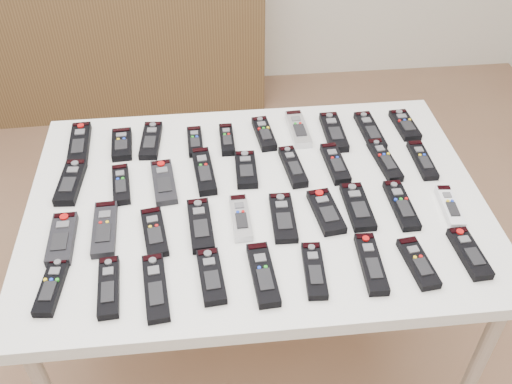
{
  "coord_description": "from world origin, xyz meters",
  "views": [
    {
      "loc": [
        -0.0,
        -1.18,
        1.83
      ],
      "look_at": [
        0.12,
        -0.02,
        0.8
      ],
      "focal_mm": 40.0,
      "sensor_mm": 36.0,
      "label": 1
    }
  ],
  "objects": [
    {
      "name": "remote_7",
      "position": [
        0.39,
        0.25,
        0.79
      ],
      "size": [
        0.06,
        0.19,
        0.02
      ],
      "primitive_type": "cube",
      "rotation": [
        0.0,
        0.0,
        0.0
      ],
      "color": "black",
      "rests_on": "table"
    },
    {
      "name": "remote_14",
      "position": [
        0.1,
        0.1,
        0.79
      ],
      "size": [
        0.06,
        0.15,
        0.02
      ],
      "primitive_type": "cube",
      "rotation": [
        0.0,
        0.0,
        -0.02
      ],
      "color": "black",
      "rests_on": "table"
    },
    {
      "name": "remote_13",
      "position": [
        -0.02,
        0.1,
        0.79
      ],
      "size": [
        0.07,
        0.2,
        0.02
      ],
      "primitive_type": "cube",
      "rotation": [
        0.0,
        0.0,
        0.09
      ],
      "color": "black",
      "rests_on": "table"
    },
    {
      "name": "remote_5",
      "position": [
        0.17,
        0.27,
        0.79
      ],
      "size": [
        0.06,
        0.16,
        0.02
      ],
      "primitive_type": "cube",
      "rotation": [
        0.0,
        0.0,
        0.1
      ],
      "color": "black",
      "rests_on": "table"
    },
    {
      "name": "remote_18",
      "position": [
        0.62,
        0.09,
        0.79
      ],
      "size": [
        0.05,
        0.17,
        0.02
      ],
      "primitive_type": "cube",
      "rotation": [
        0.0,
        0.0,
        -0.01
      ],
      "color": "black",
      "rests_on": "table"
    },
    {
      "name": "remote_19",
      "position": [
        -0.39,
        -0.13,
        0.79
      ],
      "size": [
        0.06,
        0.17,
        0.02
      ],
      "primitive_type": "cube",
      "rotation": [
        0.0,
        0.0,
        0.02
      ],
      "color": "black",
      "rests_on": "table"
    },
    {
      "name": "remote_35",
      "position": [
        0.37,
        -0.3,
        0.79
      ],
      "size": [
        0.06,
        0.19,
        0.02
      ],
      "primitive_type": "cube",
      "rotation": [
        0.0,
        0.0,
        -0.04
      ],
      "color": "black",
      "rests_on": "table"
    },
    {
      "name": "remote_36",
      "position": [
        0.48,
        -0.31,
        0.79
      ],
      "size": [
        0.07,
        0.16,
        0.02
      ],
      "primitive_type": "cube",
      "rotation": [
        0.0,
        0.0,
        0.1
      ],
      "color": "black",
      "rests_on": "table"
    },
    {
      "name": "remote_0",
      "position": [
        -0.39,
        0.27,
        0.79
      ],
      "size": [
        0.07,
        0.21,
        0.02
      ],
      "primitive_type": "cube",
      "rotation": [
        0.0,
        0.0,
        0.04
      ],
      "color": "black",
      "rests_on": "table"
    },
    {
      "name": "remote_22",
      "position": [
        -0.04,
        -0.12,
        0.79
      ],
      "size": [
        0.07,
        0.19,
        0.02
      ],
      "primitive_type": "cube",
      "rotation": [
        0.0,
        0.0,
        0.06
      ],
      "color": "black",
      "rests_on": "table"
    },
    {
      "name": "remote_24",
      "position": [
        0.18,
        -0.11,
        0.79
      ],
      "size": [
        0.06,
        0.18,
        0.02
      ],
      "primitive_type": "cube",
      "rotation": [
        0.0,
        0.0,
        -0.03
      ],
      "color": "black",
      "rests_on": "table"
    },
    {
      "name": "remote_33",
      "position": [
        0.11,
        -0.3,
        0.79
      ],
      "size": [
        0.06,
        0.19,
        0.02
      ],
      "primitive_type": "cube",
      "rotation": [
        0.0,
        0.0,
        0.06
      ],
      "color": "black",
      "rests_on": "table"
    },
    {
      "name": "table",
      "position": [
        0.12,
        -0.02,
        0.72
      ],
      "size": [
        1.25,
        0.88,
        0.78
      ],
      "color": "white",
      "rests_on": "ground"
    },
    {
      "name": "remote_12",
      "position": [
        -0.13,
        0.07,
        0.79
      ],
      "size": [
        0.08,
        0.19,
        0.02
      ],
      "primitive_type": "cube",
      "rotation": [
        0.0,
        0.0,
        0.12
      ],
      "color": "black",
      "rests_on": "table"
    },
    {
      "name": "remote_20",
      "position": [
        -0.28,
        -0.11,
        0.79
      ],
      "size": [
        0.06,
        0.19,
        0.02
      ],
      "primitive_type": "cube",
      "rotation": [
        0.0,
        0.0,
        0.04
      ],
      "color": "black",
      "rests_on": "table"
    },
    {
      "name": "remote_26",
      "position": [
        0.39,
        -0.09,
        0.79
      ],
      "size": [
        0.06,
        0.18,
        0.02
      ],
      "primitive_type": "cube",
      "rotation": [
        0.0,
        0.0,
        0.01
      ],
      "color": "black",
      "rests_on": "table"
    },
    {
      "name": "remote_29",
      "position": [
        -0.39,
        -0.29,
        0.79
      ],
      "size": [
        0.06,
        0.17,
        0.02
      ],
      "primitive_type": "cube",
      "rotation": [
        0.0,
        0.0,
        -0.1
      ],
      "color": "black",
      "rests_on": "table"
    },
    {
      "name": "remote_6",
      "position": [
        0.28,
        0.28,
        0.79
      ],
      "size": [
        0.06,
        0.18,
        0.02
      ],
      "primitive_type": "cube",
      "rotation": [
        0.0,
        0.0,
        0.04
      ],
      "color": "#B7B7BC",
      "rests_on": "table"
    },
    {
      "name": "remote_34",
      "position": [
        0.23,
        -0.3,
        0.79
      ],
      "size": [
        0.06,
        0.17,
        0.02
      ],
      "primitive_type": "cube",
      "rotation": [
        0.0,
        0.0,
        -0.06
      ],
      "color": "black",
      "rests_on": "table"
    },
    {
      "name": "remote_25",
      "position": [
        0.3,
        -0.1,
        0.79
      ],
      "size": [
        0.08,
        0.17,
        0.02
      ],
      "primitive_type": "cube",
      "rotation": [
        0.0,
        0.0,
        0.12
      ],
      "color": "black",
      "rests_on": "table"
    },
    {
      "name": "remote_30",
      "position": [
        -0.26,
        -0.3,
        0.79
      ],
      "size": [
        0.06,
        0.18,
        0.02
      ],
      "primitive_type": "cube",
      "rotation": [
        0.0,
        0.0,
        0.07
      ],
      "color": "black",
      "rests_on": "table"
    },
    {
      "name": "ground",
      "position": [
        0.0,
        0.0,
        0.0
      ],
      "size": [
        4.0,
        4.0,
        0.0
      ],
      "primitive_type": "plane",
      "color": "#8B6046",
      "rests_on": "ground"
    },
    {
      "name": "remote_10",
      "position": [
        -0.4,
        0.09,
        0.79
      ],
      "size": [
        0.07,
        0.18,
        0.02
      ],
      "primitive_type": "cube",
      "rotation": [
        0.0,
        0.0,
        -0.08
      ],
      "color": "black",
      "rests_on": "table"
    },
    {
      "name": "remote_1",
      "position": [
        -0.26,
        0.26,
        0.79
      ],
      "size": [
        0.07,
        0.15,
        0.02
      ],
      "primitive_type": "cube",
      "rotation": [
        0.0,
        0.0,
        0.06
      ],
      "color": "black",
      "rests_on": "table"
    },
    {
      "name": "remote_9",
      "position": [
        0.63,
        0.27,
        0.79
      ],
      "size": [
        0.06,
        0.15,
        0.02
      ],
      "primitive_type": "cube",
      "rotation": [
        0.0,
        0.0,
        0.06
      ],
      "color": "black",
      "rests_on": "table"
    },
    {
      "name": "remote_15",
      "position": [
        0.24,
        0.09,
        0.79
      ],
      "size": [
        0.06,
        0.18,
        0.02
      ],
      "primitive_type": "cube",
      "rotation": [
        0.0,
        0.0,
        0.11
      ],
      "color": "black",
      "rests_on": "table"
    },
    {
      "name": "remote_8",
      "position": [
        0.51,
        0.25,
        0.79
      ],
      "size": [
        0.06,
        0.19,
        0.02
      ],
      "primitive_type": "cube",
      "rotation": [
        0.0,
        0.0,
        0.05
      ],
      "color": "black",
      "rests_on": "table"
    },
    {
      "name": "remote_23",
      "position": [
        0.07,
        -0.1,
        0.79
      ],
      "size": [
        0.05,
        0.16,
        0.02
      ],
      "primitive_type": "cube",
      "rotation": [
        0.0,
        0.0,
        0.02
      ],
      "color": "#B7B7BC",
      "rests_on": "table"
    },
    {
      "name": "sideboard",
      "position": [
        -0.48,
        1.78,
        0.41
      ],
      "size": [
        1.64,
        0.42,
        0.81
      ],
      "primitive_type": "cube",
      "rotation": [
        0.0,
        0.0,
        0.03
      ],
      "color": "#4E371F",
      "rests_on": "ground"
    },
    {
      "name": "remote_27",
      "position": [
        0.5,
        -0.1,
        0.79
      ],
      "size": [
        0.05,
        0.19,
        0.02
      ],
      "primitive_type": "cube",
      "rotation": [
        0.0,
        0.0,
        0.02
      ],
      "color": "black",
      "rests_on": "table"
    },
    {
      "name": "remote_37",
      "position": [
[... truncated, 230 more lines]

